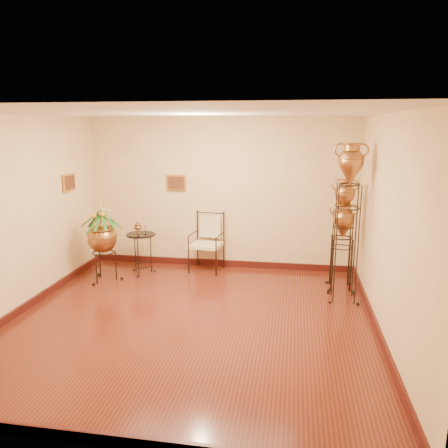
# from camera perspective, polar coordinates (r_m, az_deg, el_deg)

# --- Properties ---
(ground) EXTENTS (5.00, 5.00, 0.00)m
(ground) POSITION_cam_1_polar(r_m,az_deg,el_deg) (6.21, -4.30, -12.50)
(ground) COLOR maroon
(ground) RESTS_ON ground
(room_shell) EXTENTS (5.02, 5.02, 2.81)m
(room_shell) POSITION_cam_1_polar(r_m,az_deg,el_deg) (5.71, -4.63, 3.49)
(room_shell) COLOR beige
(room_shell) RESTS_ON ground
(amphora_tall) EXTENTS (0.57, 0.57, 2.43)m
(amphora_tall) POSITION_cam_1_polar(r_m,az_deg,el_deg) (6.81, 15.78, 0.33)
(amphora_tall) COLOR black
(amphora_tall) RESTS_ON ground
(amphora_mid) EXTENTS (0.44, 0.44, 1.84)m
(amphora_mid) POSITION_cam_1_polar(r_m,az_deg,el_deg) (7.36, 15.22, -1.23)
(amphora_mid) COLOR black
(amphora_mid) RESTS_ON ground
(amphora_short) EXTENTS (0.57, 0.57, 1.45)m
(amphora_short) POSITION_cam_1_polar(r_m,az_deg,el_deg) (7.40, 15.14, -2.82)
(amphora_short) COLOR black
(amphora_short) RESTS_ON ground
(planter_urn) EXTENTS (0.99, 0.99, 1.47)m
(planter_urn) POSITION_cam_1_polar(r_m,az_deg,el_deg) (7.77, -15.63, -1.37)
(planter_urn) COLOR black
(planter_urn) RESTS_ON ground
(armchair) EXTENTS (0.67, 0.64, 1.08)m
(armchair) POSITION_cam_1_polar(r_m,az_deg,el_deg) (8.05, -2.31, -2.47)
(armchair) COLOR black
(armchair) RESTS_ON ground
(side_table) EXTENTS (0.55, 0.55, 0.94)m
(side_table) POSITION_cam_1_polar(r_m,az_deg,el_deg) (8.09, -10.74, -3.71)
(side_table) COLOR black
(side_table) RESTS_ON ground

